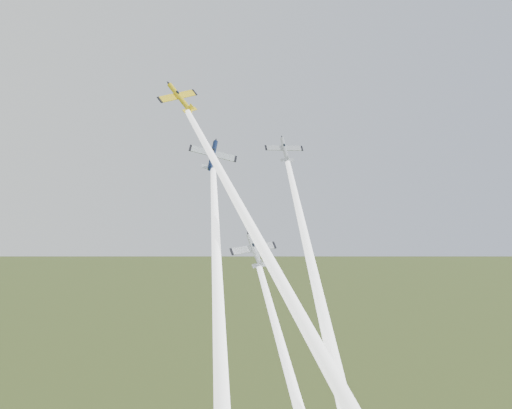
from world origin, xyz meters
name	(u,v)px	position (x,y,z in m)	size (l,w,h in m)	color
plane_yellow	(180,98)	(-8.49, 5.29, 110.18)	(8.21, 8.14, 1.29)	yellow
smoke_trail_yellow	(289,295)	(-1.79, -18.52, 79.04)	(2.80, 2.80, 73.14)	white
plane_navy	(213,155)	(-3.49, 2.82, 100.37)	(8.37, 8.31, 1.31)	#0D1939
smoke_trail_navy	(219,331)	(-11.74, -16.04, 74.46)	(2.80, 2.80, 59.78)	white
plane_silver_right	(285,149)	(12.85, 5.47, 102.14)	(7.38, 7.32, 1.16)	#B3B9C2
smoke_trail_silver_right	(326,326)	(6.36, -16.46, 73.34)	(2.80, 2.80, 67.15)	white
plane_silver_low	(255,251)	(-0.38, -6.22, 84.54)	(7.88, 7.81, 1.23)	silver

